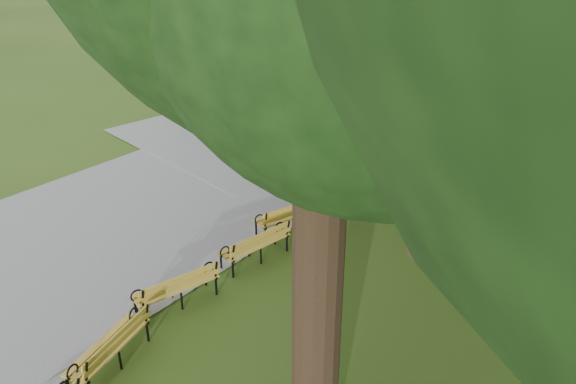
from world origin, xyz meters
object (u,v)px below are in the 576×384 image
Objects in this scene: bench_6 at (323,187)px; bench_3 at (176,286)px; person at (349,142)px; kiosk at (283,76)px; bench_7 at (363,160)px; lamp_post at (305,84)px; bench_2 at (108,346)px; bench_5 at (288,215)px; bench_9 at (433,128)px; dirt_mound at (461,239)px; bench_8 at (396,144)px; bench_4 at (255,244)px.

bench_3 is at bearing 5.85° from bench_6.
person is 0.35× the size of kiosk.
lamp_post is at bearing -93.90° from bench_7.
kiosk reaches higher than bench_7.
lamp_post is at bearing -175.51° from bench_2.
kiosk is 2.61× the size of bench_5.
bench_3 is 1.00× the size of bench_7.
bench_6 is (5.69, -5.75, -1.11)m from kiosk.
bench_2 is (6.25, -13.57, -1.11)m from kiosk.
bench_5 is (0.02, 3.87, 0.00)m from bench_3.
bench_7 and bench_9 have the same top height.
bench_9 is (-0.07, 14.29, 0.00)m from bench_2.
bench_6 is 1.00× the size of bench_9.
bench_9 is (0.49, 6.46, 0.00)m from bench_6.
dirt_mound is (4.89, -3.02, -0.46)m from person.
lamp_post is at bearing -128.75° from bench_5.
bench_7 is 1.00× the size of bench_8.
lamp_post reaches higher than bench_8.
bench_7 is (-0.27, 4.32, 0.00)m from bench_5.
bench_4 is (6.11, -9.32, -1.11)m from kiosk.
bench_5 is 1.00× the size of bench_8.
kiosk is 2.23× the size of dirt_mound.
bench_6 is at bearing -2.38° from bench_9.
lamp_post is at bearing 101.45° from person.
kiosk is (-5.01, 3.20, 0.69)m from person.
bench_6 is 1.00× the size of bench_7.
bench_2 and bench_6 have the same top height.
lamp_post is at bearing -81.50° from bench_8.
dirt_mound is at bearing 73.67° from bench_7.
dirt_mound is at bearing -88.20° from person.
person is at bearing 173.35° from bench_2.
lamp_post reaches higher than dirt_mound.
kiosk reaches higher than bench_9.
kiosk is 2.61× the size of bench_4.
kiosk is 3.44m from lamp_post.
bench_6 and bench_8 have the same top height.
bench_3 is 3.87m from bench_5.
bench_6 is at bearing -5.68° from bench_8.
bench_5 is at bearing -161.70° from bench_4.
bench_5 is at bearing 20.72° from bench_7.
bench_7 is (3.06, -1.18, -1.70)m from lamp_post.
bench_5 is at bearing 169.96° from bench_2.
bench_5 is (-0.21, 1.60, 0.00)m from bench_4.
bench_8 is 1.00× the size of bench_9.
bench_3 and bench_8 have the same top height.
bench_8 is at bearing 12.10° from lamp_post.
lamp_post is at bearing -48.97° from bench_9.
bench_3 is at bearing 18.88° from bench_7.
person is 0.78m from bench_7.
bench_2 is at bearing -76.76° from kiosk.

